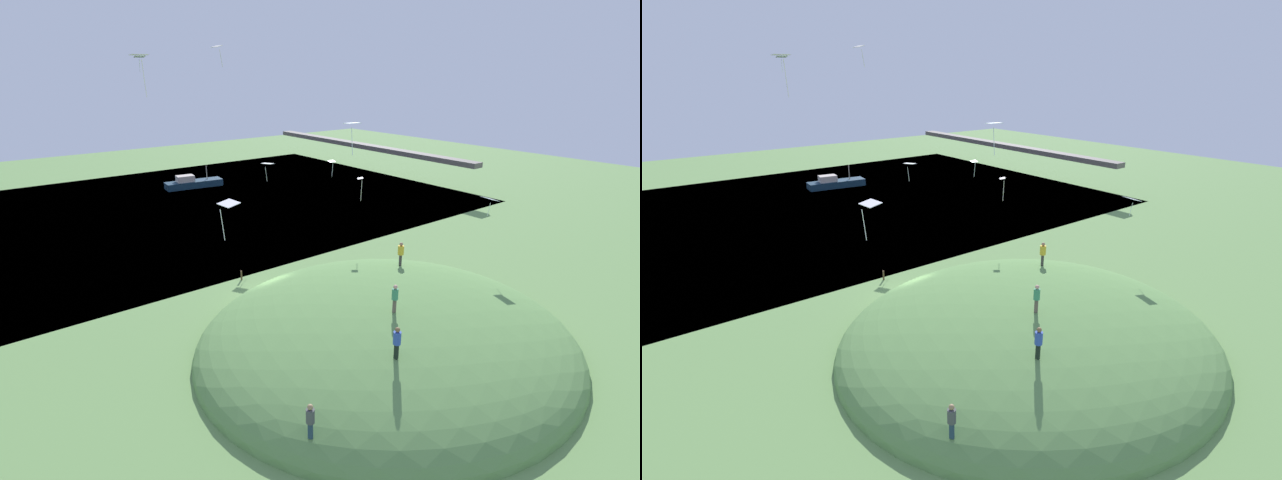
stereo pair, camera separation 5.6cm
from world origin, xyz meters
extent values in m
plane|color=#638C4B|center=(0.00, 0.00, 0.00)|extent=(160.00, 160.00, 0.00)
cube|color=#364478|center=(-28.86, 0.00, -0.20)|extent=(48.60, 80.00, 0.40)
ellipsoid|color=#5A8746|center=(9.90, 2.70, 0.00)|extent=(22.98, 24.57, 6.12)
cube|color=#615A54|center=(-28.86, 36.56, 4.78)|extent=(43.74, 1.80, 0.70)
cube|color=#122B3E|center=(-37.78, 10.92, 0.49)|extent=(3.39, 8.44, 0.97)
cube|color=#B7A89B|center=(-37.93, 9.70, 1.42)|extent=(1.96, 2.64, 0.90)
cylinder|color=gray|center=(-37.52, 12.96, 1.99)|extent=(0.14, 0.14, 2.04)
cube|color=brown|center=(11.40, 1.60, 3.44)|extent=(0.12, 0.21, 0.84)
cylinder|color=#3B8B61|center=(11.40, 1.60, 4.19)|extent=(0.39, 0.39, 0.66)
sphere|color=tan|center=(11.40, 1.60, 4.65)|extent=(0.25, 0.25, 0.25)
cube|color=#21374B|center=(14.88, -7.18, 1.67)|extent=(0.24, 0.21, 0.85)
cylinder|color=#414446|center=(14.88, -7.18, 2.44)|extent=(0.53, 0.53, 0.68)
sphere|color=#947650|center=(14.88, -7.18, 2.90)|extent=(0.26, 0.26, 0.26)
cube|color=#383432|center=(6.00, 7.98, 3.00)|extent=(0.28, 0.23, 0.88)
cylinder|color=gold|center=(6.00, 7.98, 3.78)|extent=(0.60, 0.60, 0.69)
sphere|color=#996950|center=(6.00, 7.98, 4.26)|extent=(0.26, 0.26, 0.26)
cube|color=black|center=(14.37, -1.36, 3.06)|extent=(0.23, 0.15, 0.85)
cylinder|color=#2F4DAB|center=(14.37, -1.36, 3.82)|extent=(0.45, 0.45, 0.68)
sphere|color=brown|center=(14.37, -1.36, 4.29)|extent=(0.26, 0.26, 0.26)
cube|color=white|center=(-10.40, 6.83, 7.99)|extent=(1.29, 1.17, 0.08)
cylinder|color=white|center=(-10.35, 6.61, 7.01)|extent=(0.05, 0.19, 1.43)
cube|color=white|center=(-6.89, 11.89, 8.14)|extent=(0.53, 0.71, 0.13)
cylinder|color=white|center=(-7.06, 12.13, 7.27)|extent=(0.20, 0.04, 1.39)
cube|color=white|center=(7.55, -6.62, 10.18)|extent=(1.13, 0.83, 0.16)
cylinder|color=white|center=(7.29, -6.92, 9.04)|extent=(0.21, 0.26, 1.72)
cube|color=white|center=(-0.23, 9.48, 7.94)|extent=(0.82, 0.80, 0.12)
cylinder|color=white|center=(-0.19, 9.60, 6.88)|extent=(0.21, 0.12, 1.79)
cube|color=white|center=(-10.62, -4.04, 17.35)|extent=(0.58, 0.80, 0.11)
cylinder|color=white|center=(-10.66, -4.09, 16.70)|extent=(0.04, 0.08, 0.92)
cube|color=silver|center=(8.81, 14.39, 7.25)|extent=(1.31, 1.00, 0.25)
cylinder|color=silver|center=(8.81, 14.44, 6.41)|extent=(0.19, 0.05, 1.08)
cube|color=white|center=(0.78, -7.90, 17.15)|extent=(0.63, 0.90, 0.05)
cylinder|color=white|center=(0.72, -7.73, 15.94)|extent=(0.07, 0.07, 1.98)
cube|color=silver|center=(6.72, 2.20, 13.42)|extent=(0.74, 0.96, 0.06)
cylinder|color=silver|center=(6.77, 2.17, 12.36)|extent=(0.28, 0.13, 1.65)
cube|color=silver|center=(-1.89, -1.94, 17.82)|extent=(0.75, 0.56, 0.15)
cylinder|color=silver|center=(-1.78, -1.74, 17.10)|extent=(0.04, 0.18, 1.09)
cylinder|color=#4F3A24|center=(-4.10, 0.01, 0.40)|extent=(0.14, 0.14, 0.80)
camera|label=1|loc=(28.17, -17.09, 16.36)|focal=26.67mm
camera|label=2|loc=(28.20, -17.04, 16.36)|focal=26.67mm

